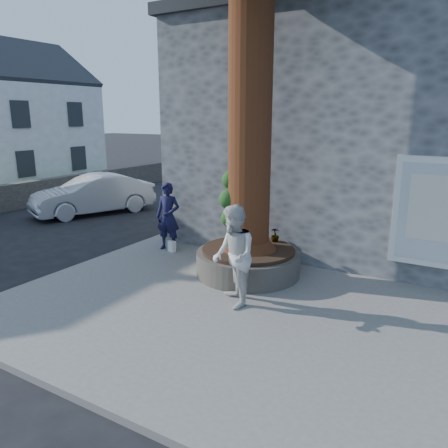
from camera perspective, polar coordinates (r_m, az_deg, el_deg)
The scene contains 14 objects.
ground at distance 8.74m, azimuth -7.79°, elevation -10.23°, with size 120.00×120.00×0.00m, color black.
pavement at distance 8.76m, azimuth 4.21°, elevation -9.66°, with size 9.00×8.00×0.12m, color slate.
yellow_line at distance 11.39m, azimuth -16.85°, elevation -4.86°, with size 0.10×30.00×0.01m, color yellow.
stone_shop at distance 13.65m, azimuth 20.28°, elevation 11.46°, with size 10.30×8.30×6.30m.
planter at distance 9.75m, azimuth 3.16°, elevation -4.89°, with size 2.30×2.30×0.60m.
cottage_far at distance 25.78m, azimuth -26.86°, elevation 13.08°, with size 7.30×7.40×8.75m.
man at distance 11.47m, azimuth -7.31°, elevation 0.98°, with size 0.64×0.42×1.77m, color black.
woman at distance 7.99m, azimuth 1.25°, elevation -4.24°, with size 0.92×0.72×1.90m, color beige.
shopping_bag at distance 11.44m, azimuth -6.83°, elevation -2.90°, with size 0.20×0.12×0.28m, color white.
car_silver at distance 16.83m, azimuth -16.71°, elevation 3.71°, with size 1.53×4.38×1.44m, color #ADAFB5.
plant_a at distance 10.67m, azimuth 1.65°, elevation -0.33°, with size 0.22×0.15×0.41m, color gray.
plant_b at distance 10.56m, azimuth 2.80°, elevation -0.48°, with size 0.23×0.22×0.42m, color gray.
plant_c at distance 10.15m, azimuth 6.69°, elevation -1.40°, with size 0.19×0.19×0.33m, color gray.
plant_d at distance 10.69m, azimuth 1.58°, elevation -0.57°, with size 0.28×0.25×0.32m, color gray.
Camera 1 is at (5.00, -6.21, 3.58)m, focal length 35.00 mm.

